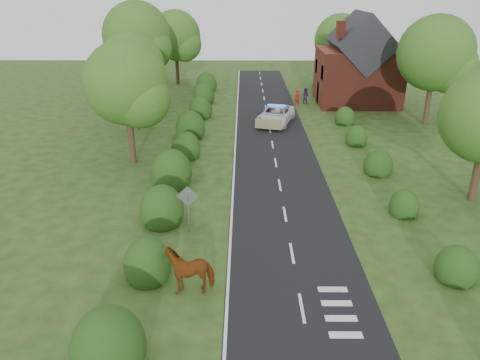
{
  "coord_description": "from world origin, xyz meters",
  "views": [
    {
      "loc": [
        -2.28,
        -18.75,
        11.56
      ],
      "look_at": [
        -2.46,
        5.74,
        1.3
      ],
      "focal_mm": 35.0,
      "sensor_mm": 36.0,
      "label": 1
    }
  ],
  "objects_px": {
    "cow": "(190,271)",
    "pedestrian_red": "(297,98)",
    "pedestrian_purple": "(305,96)",
    "police_van": "(276,115)",
    "road_sign": "(188,203)"
  },
  "relations": [
    {
      "from": "cow",
      "to": "pedestrian_purple",
      "type": "xyz_separation_m",
      "value": [
        8.59,
        32.41,
        0.02
      ]
    },
    {
      "from": "road_sign",
      "to": "pedestrian_red",
      "type": "bearing_deg",
      "value": 72.89
    },
    {
      "from": "cow",
      "to": "pedestrian_purple",
      "type": "height_order",
      "value": "pedestrian_purple"
    },
    {
      "from": "road_sign",
      "to": "pedestrian_red",
      "type": "xyz_separation_m",
      "value": [
        8.21,
        26.65,
        -0.81
      ]
    },
    {
      "from": "cow",
      "to": "pedestrian_red",
      "type": "distance_m",
      "value": 32.25
    },
    {
      "from": "cow",
      "to": "pedestrian_purple",
      "type": "bearing_deg",
      "value": 155.1
    },
    {
      "from": "road_sign",
      "to": "pedestrian_red",
      "type": "height_order",
      "value": "road_sign"
    },
    {
      "from": "police_van",
      "to": "pedestrian_red",
      "type": "xyz_separation_m",
      "value": [
        2.57,
        6.57,
        0.06
      ]
    },
    {
      "from": "pedestrian_red",
      "to": "road_sign",
      "type": "bearing_deg",
      "value": 44.18
    },
    {
      "from": "cow",
      "to": "police_van",
      "type": "xyz_separation_m",
      "value": [
        5.06,
        24.76,
        -0.03
      ]
    },
    {
      "from": "pedestrian_red",
      "to": "cow",
      "type": "bearing_deg",
      "value": 47.62
    },
    {
      "from": "pedestrian_purple",
      "to": "police_van",
      "type": "bearing_deg",
      "value": 96.0
    },
    {
      "from": "cow",
      "to": "road_sign",
      "type": "bearing_deg",
      "value": 176.97
    },
    {
      "from": "pedestrian_red",
      "to": "pedestrian_purple",
      "type": "height_order",
      "value": "pedestrian_red"
    },
    {
      "from": "road_sign",
      "to": "pedestrian_purple",
      "type": "relative_size",
      "value": 1.53
    }
  ]
}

